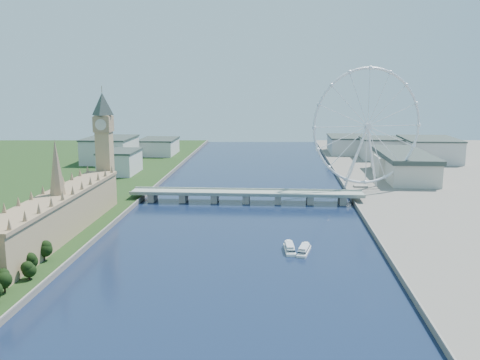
{
  "coord_description": "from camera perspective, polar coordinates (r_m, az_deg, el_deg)",
  "views": [
    {
      "loc": [
        28.05,
        -194.39,
        113.92
      ],
      "look_at": [
        0.2,
        210.0,
        37.99
      ],
      "focal_mm": 40.0,
      "sensor_mm": 36.0,
      "label": 1
    }
  ],
  "objects": [
    {
      "name": "county_hall",
      "position": [
        651.49,
        16.91,
        0.08
      ],
      "size": [
        54.0,
        144.0,
        35.0
      ],
      "primitive_type": null,
      "color": "beige",
      "rests_on": "ground"
    },
    {
      "name": "tour_boat_far",
      "position": [
        363.17,
        6.82,
        -7.75
      ],
      "size": [
        11.86,
        26.51,
        5.64
      ],
      "primitive_type": null,
      "rotation": [
        0.0,
        0.0,
        -0.22
      ],
      "color": "silver",
      "rests_on": "ground"
    },
    {
      "name": "westminster_bridge",
      "position": [
        506.68,
        0.68,
        -1.62
      ],
      "size": [
        220.0,
        22.0,
        9.5
      ],
      "color": "gray",
      "rests_on": "ground"
    },
    {
      "name": "tour_boat_near",
      "position": [
        365.76,
        5.3,
        -7.58
      ],
      "size": [
        8.83,
        26.95,
        5.82
      ],
      "primitive_type": null,
      "rotation": [
        0.0,
        0.0,
        0.08
      ],
      "color": "white",
      "rests_on": "ground"
    },
    {
      "name": "city_skyline",
      "position": [
        760.76,
        4.76,
        3.25
      ],
      "size": [
        505.0,
        280.0,
        32.0
      ],
      "color": "beige",
      "rests_on": "ground"
    },
    {
      "name": "big_ben",
      "position": [
        499.75,
        -14.33,
        4.84
      ],
      "size": [
        20.02,
        20.02,
        110.0
      ],
      "color": "tan",
      "rests_on": "ground"
    },
    {
      "name": "london_eye",
      "position": [
        559.03,
        13.45,
        5.56
      ],
      "size": [
        113.6,
        39.12,
        124.3
      ],
      "color": "silver",
      "rests_on": "ground"
    },
    {
      "name": "parliament_range",
      "position": [
        407.73,
        -18.73,
        -3.5
      ],
      "size": [
        24.0,
        200.0,
        70.0
      ],
      "color": "tan",
      "rests_on": "ground"
    }
  ]
}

